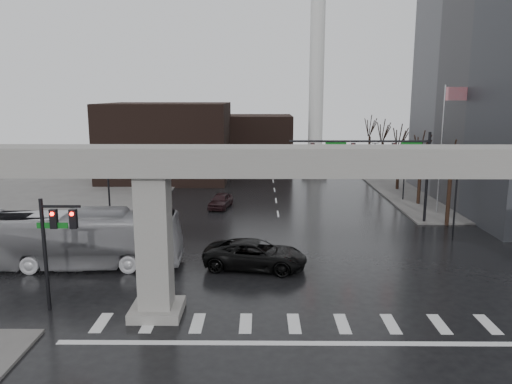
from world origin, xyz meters
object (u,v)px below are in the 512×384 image
signal_mast_arm (384,157)px  pickup_truck (255,255)px  far_car (221,201)px  city_bus (77,239)px

signal_mast_arm → pickup_truck: signal_mast_arm is taller
far_car → signal_mast_arm: bearing=-9.8°
pickup_truck → city_bus: city_bus is taller
pickup_truck → far_car: 17.89m
pickup_truck → city_bus: (-11.67, 0.25, 0.96)m
signal_mast_arm → pickup_truck: size_ratio=1.82×
city_bus → pickup_truck: bearing=-93.5°
signal_mast_arm → far_car: signal_mast_arm is taller
signal_mast_arm → city_bus: (-22.65, -11.58, -3.94)m
pickup_truck → far_car: size_ratio=1.55×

